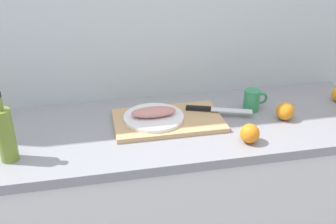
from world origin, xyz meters
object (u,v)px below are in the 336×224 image
cutting_board (168,120)px  coffee_mug_2 (252,100)px  chef_knife (210,109)px  fish_fillet (154,112)px  olive_oil_bottle (5,134)px  white_plate (155,117)px

cutting_board → coffee_mug_2: coffee_mug_2 is taller
cutting_board → chef_knife: size_ratio=1.62×
fish_fillet → olive_oil_bottle: bearing=-163.2°
cutting_board → fish_fillet: fish_fillet is taller
olive_oil_bottle → coffee_mug_2: (1.01, 0.20, -0.06)m
olive_oil_bottle → coffee_mug_2: olive_oil_bottle is taller
cutting_board → white_plate: size_ratio=1.80×
chef_knife → olive_oil_bottle: olive_oil_bottle is taller
white_plate → olive_oil_bottle: (-0.56, -0.17, 0.08)m
fish_fillet → chef_knife: size_ratio=0.68×
white_plate → olive_oil_bottle: 0.59m
chef_knife → olive_oil_bottle: (-0.81, -0.19, 0.08)m
chef_knife → olive_oil_bottle: bearing=-147.3°
cutting_board → white_plate: bearing=172.9°
olive_oil_bottle → fish_fillet: bearing=16.8°
fish_fillet → coffee_mug_2: bearing=4.5°
cutting_board → chef_knife: chef_knife is taller
coffee_mug_2 → chef_knife: bearing=-176.5°
cutting_board → coffee_mug_2: bearing=6.1°
cutting_board → coffee_mug_2: (0.40, 0.04, 0.04)m
chef_knife → olive_oil_bottle: size_ratio=1.07×
white_plate → olive_oil_bottle: bearing=-163.2°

